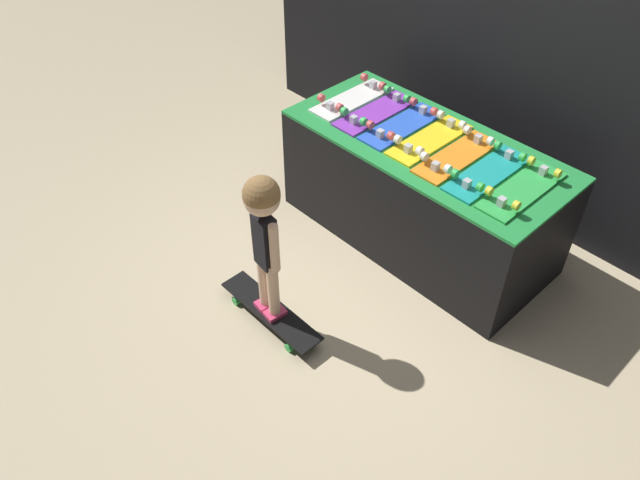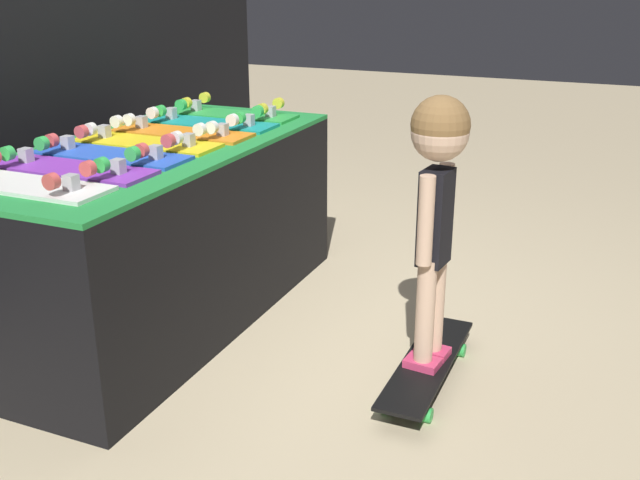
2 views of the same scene
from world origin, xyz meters
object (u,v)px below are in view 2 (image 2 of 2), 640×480
Objects in this scene: skateboard_yellow_on_rack at (146,141)px; skateboard_teal_on_rack at (209,121)px; skateboard_purple_on_rack at (71,166)px; skateboard_blue_on_rack at (111,153)px; skateboard_orange_on_rack at (181,131)px; skateboard_white_on_rack at (22,182)px; skateboard_green_on_rack at (233,113)px; skateboard_on_floor at (427,365)px; child at (437,182)px.

skateboard_yellow_on_rack is 0.45m from skateboard_teal_on_rack.
skateboard_blue_on_rack is at bearing 0.66° from skateboard_purple_on_rack.
skateboard_yellow_on_rack is at bearing 173.91° from skateboard_orange_on_rack.
skateboard_white_on_rack is 1.00× the size of skateboard_yellow_on_rack.
skateboard_yellow_on_rack is 0.68m from skateboard_green_on_rack.
skateboard_yellow_on_rack is 1.00× the size of skateboard_teal_on_rack.
skateboard_orange_on_rack is (0.45, -0.02, 0.00)m from skateboard_blue_on_rack.
skateboard_purple_on_rack and skateboard_green_on_rack have the same top height.
skateboard_orange_on_rack is at bearing -1.76° from skateboard_purple_on_rack.
skateboard_green_on_rack reaches higher than skateboard_on_floor.
skateboard_teal_on_rack is at bearing -178.59° from skateboard_green_on_rack.
skateboard_on_floor is (0.13, -1.25, -0.71)m from skateboard_blue_on_rack.
skateboard_yellow_on_rack is 0.64× the size of child.
skateboard_orange_on_rack and skateboard_green_on_rack have the same top height.
skateboard_orange_on_rack is at bearing 178.90° from skateboard_teal_on_rack.
skateboard_yellow_on_rack and skateboard_orange_on_rack have the same top height.
skateboard_blue_on_rack is (0.23, 0.00, 0.00)m from skateboard_purple_on_rack.
skateboard_purple_on_rack is 0.91m from skateboard_teal_on_rack.
skateboard_white_on_rack and skateboard_teal_on_rack have the same top height.
skateboard_blue_on_rack is (0.45, -0.01, 0.00)m from skateboard_white_on_rack.
skateboard_on_floor is at bearing -122.27° from skateboard_green_on_rack.
skateboard_white_on_rack is at bearing 177.12° from skateboard_purple_on_rack.
skateboard_yellow_on_rack is at bearing 91.59° from child.
skateboard_yellow_on_rack is 0.83× the size of skateboard_on_floor.
skateboard_yellow_on_rack reaches higher than skateboard_on_floor.
skateboard_green_on_rack is 0.83× the size of skateboard_on_floor.
skateboard_blue_on_rack and skateboard_green_on_rack have the same top height.
skateboard_green_on_rack is 1.46m from child.
skateboard_teal_on_rack is (0.23, -0.00, 0.00)m from skateboard_orange_on_rack.
skateboard_purple_on_rack is at bearing -2.88° from skateboard_white_on_rack.
skateboard_white_on_rack reaches higher than skateboard_on_floor.
skateboard_blue_on_rack and skateboard_orange_on_rack have the same top height.
skateboard_on_floor is at bearing -173.95° from child.
skateboard_teal_on_rack reaches higher than skateboard_on_floor.
skateboard_purple_on_rack is 0.83× the size of skateboard_on_floor.
skateboard_blue_on_rack and skateboard_yellow_on_rack have the same top height.
skateboard_purple_on_rack and skateboard_blue_on_rack have the same top height.
skateboard_green_on_rack is (0.45, 0.00, 0.00)m from skateboard_orange_on_rack.
skateboard_teal_on_rack is 1.52m from skateboard_on_floor.
skateboard_teal_on_rack is at bearing -3.60° from skateboard_yellow_on_rack.
skateboard_orange_on_rack is 0.64× the size of child.
skateboard_yellow_on_rack is at bearing 0.41° from skateboard_purple_on_rack.
skateboard_blue_on_rack is at bearing -179.84° from skateboard_yellow_on_rack.
skateboard_on_floor is (-0.10, -1.26, -0.71)m from skateboard_yellow_on_rack.
skateboard_yellow_on_rack is at bearing -0.69° from skateboard_white_on_rack.
skateboard_yellow_on_rack is (0.23, 0.00, 0.00)m from skateboard_blue_on_rack.
skateboard_purple_on_rack is at bearing 111.91° from child.
skateboard_yellow_on_rack is at bearing 176.40° from skateboard_teal_on_rack.
skateboard_purple_on_rack is 1.48m from skateboard_on_floor.
skateboard_white_on_rack is at bearing 114.75° from skateboard_on_floor.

